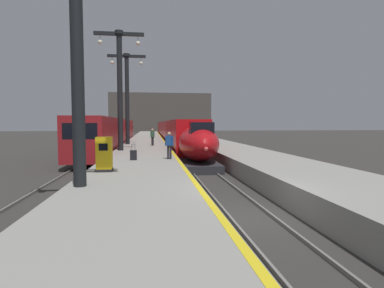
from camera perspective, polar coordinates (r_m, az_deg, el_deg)
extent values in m
plane|color=#33302D|center=(11.43, 10.46, -12.95)|extent=(260.00, 260.00, 0.00)
cube|color=gray|center=(35.27, -8.44, -0.75)|extent=(4.80, 110.00, 1.05)
cube|color=gray|center=(36.04, 4.55, -0.63)|extent=(4.80, 110.00, 1.05)
cube|color=yellow|center=(35.27, -4.74, 0.14)|extent=(0.20, 107.80, 0.01)
cube|color=slate|center=(38.14, -3.39, -1.08)|extent=(0.08, 110.00, 0.12)
cube|color=slate|center=(38.27, -1.15, -1.06)|extent=(0.08, 110.00, 0.12)
cube|color=slate|center=(38.44, -15.53, -1.18)|extent=(0.08, 110.00, 0.12)
cube|color=slate|center=(38.25, -13.30, -1.16)|extent=(0.08, 110.00, 0.12)
ellipsoid|color=#B20F14|center=(22.94, 1.12, 0.15)|extent=(2.78, 6.82, 2.56)
cube|color=#28282D|center=(22.76, 1.25, -3.81)|extent=(2.46, 5.80, 0.55)
cube|color=black|center=(21.38, 1.74, 2.76)|extent=(1.59, 1.00, 0.90)
sphere|color=#F24C4C|center=(19.67, 2.56, -0.89)|extent=(0.28, 0.28, 0.28)
cube|color=#B20F14|center=(31.89, -1.28, 1.60)|extent=(2.90, 14.00, 3.05)
cube|color=black|center=(31.76, -3.83, 2.58)|extent=(0.04, 11.90, 0.80)
cube|color=black|center=(32.06, 1.25, 2.60)|extent=(0.04, 11.90, 0.80)
cube|color=silver|center=(31.97, -1.28, -0.68)|extent=(2.92, 13.30, 0.24)
cube|color=black|center=(27.58, -0.28, -2.47)|extent=(2.03, 2.20, 0.56)
cube|color=black|center=(36.45, -2.02, -0.95)|extent=(2.03, 2.20, 0.56)
cube|color=#B20F14|center=(48.42, -3.37, 2.33)|extent=(2.90, 18.00, 3.05)
cube|color=black|center=(48.34, -5.05, 2.97)|extent=(0.04, 15.84, 0.80)
cube|color=black|center=(48.53, -1.70, 2.99)|extent=(0.04, 15.84, 0.80)
cube|color=black|center=(42.41, -2.78, -0.29)|extent=(2.03, 2.20, 0.56)
cube|color=black|center=(54.60, -3.81, 0.61)|extent=(2.03, 2.20, 0.56)
cube|color=#B20F14|center=(66.99, -4.49, 2.72)|extent=(2.90, 18.00, 3.05)
cube|color=black|center=(66.92, -5.71, 3.18)|extent=(0.04, 15.84, 0.80)
cube|color=black|center=(67.07, -3.28, 3.20)|extent=(0.04, 15.84, 0.80)
cube|color=black|center=(60.94, -4.19, 0.93)|extent=(2.03, 2.20, 0.56)
cube|color=black|center=(73.15, -4.72, 1.40)|extent=(2.03, 2.20, 0.56)
cube|color=#B20F14|center=(85.57, -5.12, 2.94)|extent=(2.90, 18.00, 3.05)
cube|color=black|center=(85.52, -6.07, 3.30)|extent=(0.04, 15.84, 0.80)
cube|color=black|center=(85.63, -4.17, 3.31)|extent=(0.04, 15.84, 0.80)
cube|color=black|center=(79.50, -4.94, 1.58)|extent=(2.03, 2.20, 0.56)
cube|color=black|center=(91.72, -5.26, 1.87)|extent=(2.03, 2.20, 0.56)
cube|color=maroon|center=(31.08, -16.10, 1.54)|extent=(2.85, 18.00, 3.30)
cube|color=black|center=(22.25, -19.62, 2.19)|extent=(2.28, 0.08, 1.10)
cube|color=black|center=(31.30, -18.65, 2.42)|extent=(0.04, 15.30, 0.90)
cube|color=black|center=(30.88, -13.56, 2.50)|extent=(0.04, 15.30, 0.90)
cube|color=black|center=(25.56, -17.98, -3.20)|extent=(2.00, 2.00, 0.52)
cube|color=black|center=(36.88, -14.70, -1.05)|extent=(2.00, 2.00, 0.52)
cube|color=maroon|center=(49.53, -12.85, 2.36)|extent=(2.85, 18.00, 3.30)
cylinder|color=black|center=(11.98, -20.11, 16.01)|extent=(0.44, 0.44, 9.62)
cylinder|color=black|center=(26.70, -12.92, 9.29)|extent=(0.44, 0.44, 9.68)
cylinder|color=black|center=(27.56, -13.07, 19.05)|extent=(0.68, 0.68, 0.30)
cube|color=black|center=(27.53, -13.06, 18.85)|extent=(4.00, 0.24, 0.28)
cylinder|color=black|center=(27.62, -16.31, 17.99)|extent=(0.03, 0.03, 0.60)
sphere|color=#EFEACC|center=(27.54, -16.30, 17.29)|extent=(0.36, 0.36, 0.36)
cylinder|color=black|center=(27.35, -9.76, 18.23)|extent=(0.03, 0.03, 0.60)
sphere|color=#EFEACC|center=(27.26, -9.75, 17.52)|extent=(0.36, 0.36, 0.36)
cylinder|color=black|center=(34.46, -11.65, 7.92)|extent=(0.44, 0.44, 9.55)
cylinder|color=black|center=(35.11, -11.76, 15.47)|extent=(0.68, 0.68, 0.30)
cube|color=black|center=(35.09, -11.76, 15.31)|extent=(4.00, 0.24, 0.28)
cylinder|color=black|center=(35.16, -14.27, 14.67)|extent=(0.03, 0.03, 0.60)
sphere|color=#EFEACC|center=(35.09, -14.26, 14.11)|extent=(0.36, 0.36, 0.36)
cylinder|color=black|center=(34.94, -9.21, 14.80)|extent=(0.03, 0.03, 0.60)
sphere|color=#EFEACC|center=(34.88, -9.20, 14.24)|extent=(0.36, 0.36, 0.36)
cylinder|color=#23232D|center=(19.66, -4.35, -1.50)|extent=(0.13, 0.13, 0.85)
cylinder|color=#23232D|center=(19.59, -3.91, -1.52)|extent=(0.13, 0.13, 0.85)
cube|color=#1E478C|center=(19.57, -4.14, 0.64)|extent=(0.44, 0.38, 0.62)
cylinder|color=#1E478C|center=(19.68, -4.77, 0.51)|extent=(0.09, 0.09, 0.58)
cylinder|color=#1E478C|center=(19.47, -3.51, 0.48)|extent=(0.09, 0.09, 0.58)
sphere|color=tan|center=(19.55, -4.15, 1.87)|extent=(0.22, 0.22, 0.22)
cylinder|color=#23232D|center=(31.83, -7.05, 0.49)|extent=(0.13, 0.13, 0.85)
cylinder|color=#23232D|center=(31.71, -7.26, 0.48)|extent=(0.13, 0.13, 0.85)
cube|color=#336647|center=(31.74, -7.17, 1.81)|extent=(0.42, 0.43, 0.62)
cylinder|color=#336647|center=(31.91, -6.87, 1.73)|extent=(0.09, 0.09, 0.58)
cylinder|color=#336647|center=(31.57, -7.47, 1.71)|extent=(0.09, 0.09, 0.58)
sphere|color=tan|center=(31.73, -7.17, 2.57)|extent=(0.22, 0.22, 0.22)
cube|color=black|center=(19.37, -10.55, -2.00)|extent=(0.40, 0.22, 0.60)
cylinder|color=#262628|center=(19.34, -10.86, -0.59)|extent=(0.02, 0.02, 0.36)
cylinder|color=#262628|center=(19.33, -10.27, -0.58)|extent=(0.02, 0.02, 0.36)
cube|color=#262628|center=(19.32, -10.57, -0.02)|extent=(0.22, 0.03, 0.02)
cube|color=yellow|center=(15.09, -15.59, -1.79)|extent=(0.70, 0.56, 1.60)
cube|color=black|center=(14.78, -15.77, -0.54)|extent=(0.40, 0.02, 0.32)
cube|color=black|center=(15.18, -15.54, -4.57)|extent=(0.76, 0.62, 0.12)
cube|color=#4C4742|center=(112.52, -5.68, 5.64)|extent=(36.00, 2.00, 14.00)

